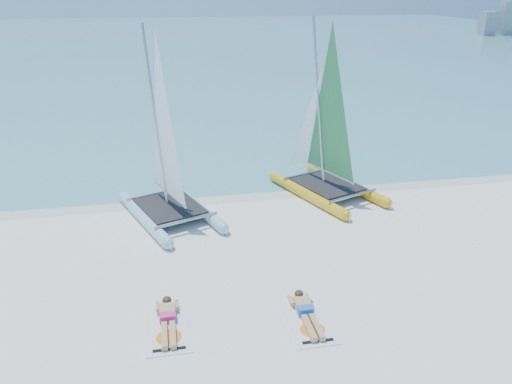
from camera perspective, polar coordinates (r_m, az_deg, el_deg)
The scene contains 9 objects.
ground at distance 13.54m, azimuth 1.86°, elevation -9.15°, with size 140.00×140.00×0.00m, color silver.
sea at distance 74.62m, azimuth -9.18°, elevation 16.74°, with size 140.00×115.00×0.01m, color #74BFC2.
wet_sand_strip at distance 18.36m, azimuth -1.87°, elevation -0.26°, with size 140.00×1.40×0.01m, color silver.
catamaran_blue at distance 16.25m, azimuth -10.29°, elevation 3.35°, with size 3.68×5.07×6.27m.
catamaran_yellow at distance 18.27m, azimuth 7.51°, elevation 6.12°, with size 3.77×5.17×6.39m.
towel_a at distance 11.75m, azimuth -9.98°, elevation -15.03°, with size 1.00×1.85×0.02m, color white.
sunbather_a at distance 11.84m, azimuth -10.04°, elevation -14.05°, with size 0.37×1.73×0.26m.
towel_b at distance 11.85m, azimuth 5.97°, elevation -14.39°, with size 1.00×1.85×0.02m, color white.
sunbather_b at distance 11.93m, azimuth 5.73°, elevation -13.44°, with size 0.37×1.73×0.26m.
Camera 1 is at (-2.59, -11.24, 7.09)m, focal length 35.00 mm.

